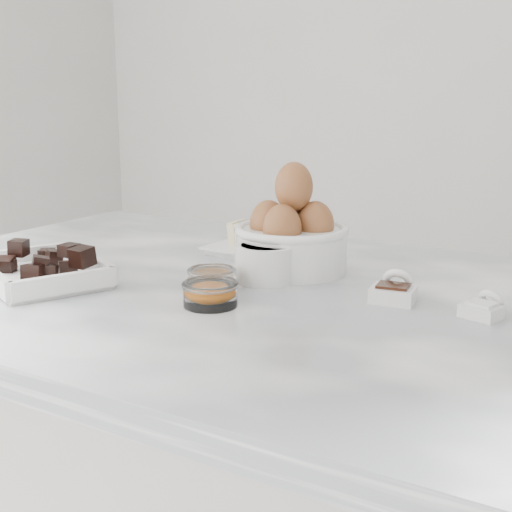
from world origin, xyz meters
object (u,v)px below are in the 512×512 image
at_px(butter_plate, 249,242).
at_px(sugar_ramekin, 266,261).
at_px(zest_bowl, 210,293).
at_px(salt_spoon, 484,308).
at_px(chocolate_dish, 41,267).
at_px(honey_bowl, 212,279).
at_px(vanilla_spoon, 394,290).
at_px(egg_bowl, 292,236).

xyz_separation_m(butter_plate, sugar_ramekin, (0.12, -0.15, 0.01)).
distance_m(zest_bowl, salt_spoon, 0.36).
relative_size(sugar_ramekin, salt_spoon, 1.43).
bearing_deg(sugar_ramekin, chocolate_dish, -148.00).
xyz_separation_m(honey_bowl, vanilla_spoon, (0.25, 0.08, -0.00)).
distance_m(chocolate_dish, egg_bowl, 0.39).
height_order(sugar_ramekin, vanilla_spoon, sugar_ramekin).
bearing_deg(butter_plate, salt_spoon, -19.06).
relative_size(egg_bowl, vanilla_spoon, 2.35).
distance_m(egg_bowl, salt_spoon, 0.34).
bearing_deg(sugar_ramekin, salt_spoon, -1.29).
relative_size(egg_bowl, zest_bowl, 2.34).
xyz_separation_m(zest_bowl, vanilla_spoon, (0.21, 0.15, -0.00)).
relative_size(chocolate_dish, egg_bowl, 1.43).
bearing_deg(zest_bowl, butter_plate, 111.95).
bearing_deg(vanilla_spoon, honey_bowl, -161.59).
relative_size(sugar_ramekin, zest_bowl, 1.20).
bearing_deg(butter_plate, sugar_ramekin, -51.02).
distance_m(egg_bowl, honey_bowl, 0.17).
xyz_separation_m(butter_plate, salt_spoon, (0.45, -0.16, -0.01)).
bearing_deg(vanilla_spoon, butter_plate, 155.70).
bearing_deg(salt_spoon, butter_plate, 160.94).
height_order(sugar_ramekin, zest_bowl, sugar_ramekin).
bearing_deg(chocolate_dish, butter_plate, 62.64).
bearing_deg(zest_bowl, vanilla_spoon, 36.25).
bearing_deg(vanilla_spoon, zest_bowl, -143.75).
bearing_deg(chocolate_dish, zest_bowl, 6.17).
xyz_separation_m(chocolate_dish, zest_bowl, (0.29, 0.03, -0.00)).
bearing_deg(zest_bowl, egg_bowl, 88.84).
relative_size(butter_plate, salt_spoon, 2.14).
bearing_deg(salt_spoon, chocolate_dish, -164.34).
height_order(chocolate_dish, zest_bowl, chocolate_dish).
bearing_deg(zest_bowl, salt_spoon, 23.36).
distance_m(honey_bowl, vanilla_spoon, 0.26).
xyz_separation_m(chocolate_dish, sugar_ramekin, (0.29, 0.18, 0.01)).
relative_size(sugar_ramekin, egg_bowl, 0.51).
relative_size(chocolate_dish, honey_bowl, 3.57).
distance_m(butter_plate, zest_bowl, 0.32).
distance_m(chocolate_dish, honey_bowl, 0.27).
relative_size(egg_bowl, salt_spoon, 2.78).
xyz_separation_m(chocolate_dish, honey_bowl, (0.25, 0.10, -0.01)).
relative_size(butter_plate, sugar_ramekin, 1.50).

